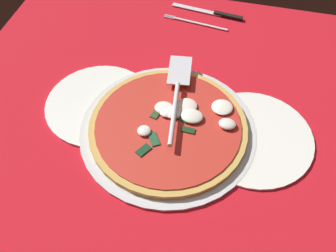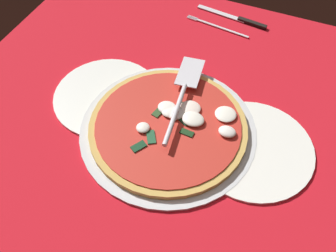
% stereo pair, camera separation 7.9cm
% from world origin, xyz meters
% --- Properties ---
extents(ground_plane, '(1.08, 1.08, 0.01)m').
position_xyz_m(ground_plane, '(0.00, 0.00, -0.00)').
color(ground_plane, red).
extents(pizza_pan, '(0.37, 0.37, 0.01)m').
position_xyz_m(pizza_pan, '(-0.03, 0.04, 0.01)').
color(pizza_pan, silver).
rests_on(pizza_pan, ground_plane).
extents(dinner_plate_left, '(0.24, 0.24, 0.01)m').
position_xyz_m(dinner_plate_left, '(-0.19, 0.07, 0.01)').
color(dinner_plate_left, white).
rests_on(dinner_plate_left, ground_plane).
extents(dinner_plate_right, '(0.25, 0.25, 0.01)m').
position_xyz_m(dinner_plate_right, '(0.15, 0.06, 0.01)').
color(dinner_plate_right, white).
rests_on(dinner_plate_right, ground_plane).
extents(pizza, '(0.33, 0.33, 0.03)m').
position_xyz_m(pizza, '(-0.03, 0.04, 0.02)').
color(pizza, tan).
rests_on(pizza, pizza_pan).
extents(pizza_server, '(0.06, 0.26, 0.01)m').
position_xyz_m(pizza_server, '(-0.03, 0.12, 0.04)').
color(pizza_server, silver).
rests_on(pizza_server, pizza).
extents(place_setting_far, '(0.21, 0.15, 0.01)m').
position_xyz_m(place_setting_far, '(-0.02, 0.44, 0.00)').
color(place_setting_far, white).
rests_on(place_setting_far, ground_plane).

